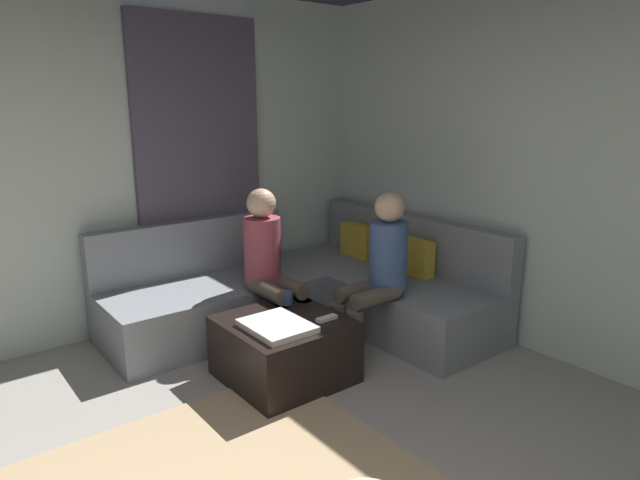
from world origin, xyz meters
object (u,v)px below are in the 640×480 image
Objects in this scene: sectional_couch at (310,291)px; person_on_couch_side at (270,262)px; ottoman at (284,349)px; game_remote at (327,318)px; person_on_couch_back at (378,267)px; coffee_mug at (287,298)px.

sectional_couch is 0.64m from person_on_couch_side.
sectional_couch is 2.12× the size of person_on_couch_side.
person_on_couch_side is (-0.52, 0.23, 0.45)m from ottoman.
ottoman is at bearing 66.05° from person_on_couch_side.
person_on_couch_side reaches higher than sectional_couch.
game_remote is (0.18, 0.22, 0.22)m from ottoman.
ottoman is 0.72m from person_on_couch_side.
person_on_couch_back is (0.75, 0.06, 0.38)m from sectional_couch.
coffee_mug reaches higher than ottoman.
person_on_couch_back is at bearing 4.20° from sectional_couch.
person_on_couch_back is at bearing 132.18° from person_on_couch_side.
person_on_couch_side is at bearing -73.23° from sectional_couch.
sectional_couch is at bearing 132.72° from ottoman.
person_on_couch_side is (-0.60, -0.55, 0.00)m from person_on_couch_back.
coffee_mug is at bearing 140.71° from ottoman.
ottoman is 5.07× the size of game_remote.
coffee_mug is 0.69m from person_on_couch_back.
sectional_couch is at bearing 129.49° from coffee_mug.
person_on_couch_back reaches higher than coffee_mug.
sectional_couch reaches higher than ottoman.
sectional_couch reaches higher than game_remote.
person_on_couch_back is at bearing 83.76° from ottoman.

